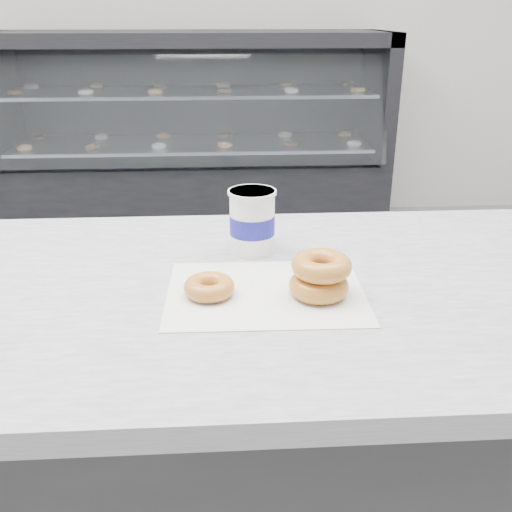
{
  "coord_description": "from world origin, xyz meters",
  "views": [
    {
      "loc": [
        0.18,
        -1.52,
        1.35
      ],
      "look_at": [
        0.23,
        -0.61,
        0.96
      ],
      "focal_mm": 40.0,
      "sensor_mm": 36.0,
      "label": 1
    }
  ],
  "objects": [
    {
      "name": "donut_single",
      "position": [
        0.15,
        -0.65,
        0.92
      ],
      "size": [
        0.1,
        0.1,
        0.03
      ],
      "primitive_type": "torus",
      "rotation": [
        0.0,
        0.0,
        0.08
      ],
      "color": "#D3783A",
      "rests_on": "wax_paper"
    },
    {
      "name": "coffee_cup",
      "position": [
        0.23,
        -0.45,
        0.97
      ],
      "size": [
        0.1,
        0.1,
        0.13
      ],
      "rotation": [
        0.0,
        0.0,
        -0.09
      ],
      "color": "white",
      "rests_on": "counter"
    },
    {
      "name": "ground",
      "position": [
        0.0,
        0.0,
        0.0
      ],
      "size": [
        5.0,
        5.0,
        0.0
      ],
      "primitive_type": "plane",
      "color": "gray",
      "rests_on": "ground"
    },
    {
      "name": "donut_stack",
      "position": [
        0.34,
        -0.66,
        0.94
      ],
      "size": [
        0.12,
        0.12,
        0.07
      ],
      "color": "#D3783A",
      "rests_on": "wax_paper"
    },
    {
      "name": "counter",
      "position": [
        0.0,
        -0.6,
        0.45
      ],
      "size": [
        3.06,
        0.76,
        0.9
      ],
      "color": "#333335",
      "rests_on": "ground"
    },
    {
      "name": "wax_paper",
      "position": [
        0.25,
        -0.64,
        0.9
      ],
      "size": [
        0.34,
        0.27,
        0.0
      ],
      "primitive_type": "cube",
      "rotation": [
        0.0,
        0.0,
        -0.02
      ],
      "color": "silver",
      "rests_on": "counter"
    },
    {
      "name": "display_case",
      "position": [
        0.0,
        2.12,
        0.49
      ],
      "size": [
        2.4,
        0.74,
        1.25
      ],
      "color": "black",
      "rests_on": "ground"
    }
  ]
}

